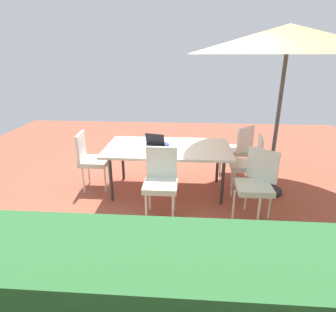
{
  "coord_description": "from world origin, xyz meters",
  "views": [
    {
      "loc": [
        -0.31,
        4.3,
        2.19
      ],
      "look_at": [
        0.0,
        0.0,
        0.62
      ],
      "focal_mm": 30.02,
      "sensor_mm": 36.0,
      "label": 1
    }
  ],
  "objects_px": {
    "patio_umbrella": "(288,40)",
    "chair_southwest": "(238,148)",
    "chair_east": "(91,158)",
    "dining_table": "(168,150)",
    "laptop": "(157,142)",
    "cup": "(167,148)",
    "chair_northwest": "(256,182)",
    "chair_north": "(161,179)",
    "chair_west": "(249,162)"
  },
  "relations": [
    {
      "from": "chair_west",
      "to": "chair_north",
      "type": "xyz_separation_m",
      "value": [
        1.35,
        0.77,
        0.0
      ]
    },
    {
      "from": "dining_table",
      "to": "chair_east",
      "type": "distance_m",
      "value": 1.3
    },
    {
      "from": "chair_north",
      "to": "chair_east",
      "type": "bearing_deg",
      "value": 147.99
    },
    {
      "from": "chair_northwest",
      "to": "chair_southwest",
      "type": "relative_size",
      "value": 1.0
    },
    {
      "from": "cup",
      "to": "dining_table",
      "type": "bearing_deg",
      "value": -90.16
    },
    {
      "from": "chair_northwest",
      "to": "chair_southwest",
      "type": "bearing_deg",
      "value": 128.25
    },
    {
      "from": "chair_northwest",
      "to": "patio_umbrella",
      "type": "bearing_deg",
      "value": 99.89
    },
    {
      "from": "dining_table",
      "to": "chair_southwest",
      "type": "xyz_separation_m",
      "value": [
        -1.25,
        -0.71,
        -0.17
      ]
    },
    {
      "from": "dining_table",
      "to": "patio_umbrella",
      "type": "relative_size",
      "value": 0.71
    },
    {
      "from": "dining_table",
      "to": "chair_southwest",
      "type": "height_order",
      "value": "chair_southwest"
    },
    {
      "from": "dining_table",
      "to": "chair_northwest",
      "type": "relative_size",
      "value": 2.05
    },
    {
      "from": "patio_umbrella",
      "to": "laptop",
      "type": "height_order",
      "value": "patio_umbrella"
    },
    {
      "from": "chair_east",
      "to": "dining_table",
      "type": "bearing_deg",
      "value": -95.55
    },
    {
      "from": "dining_table",
      "to": "cup",
      "type": "bearing_deg",
      "value": 89.84
    },
    {
      "from": "chair_northwest",
      "to": "chair_north",
      "type": "bearing_deg",
      "value": -141.56
    },
    {
      "from": "chair_north",
      "to": "cup",
      "type": "height_order",
      "value": "chair_north"
    },
    {
      "from": "chair_west",
      "to": "cup",
      "type": "xyz_separation_m",
      "value": [
        1.31,
        0.22,
        0.28
      ]
    },
    {
      "from": "chair_southwest",
      "to": "patio_umbrella",
      "type": "bearing_deg",
      "value": 80.6
    },
    {
      "from": "chair_southwest",
      "to": "chair_north",
      "type": "height_order",
      "value": "same"
    },
    {
      "from": "patio_umbrella",
      "to": "chair_southwest",
      "type": "bearing_deg",
      "value": -56.35
    },
    {
      "from": "chair_southwest",
      "to": "chair_north",
      "type": "bearing_deg",
      "value": 5.81
    },
    {
      "from": "chair_southwest",
      "to": "cup",
      "type": "relative_size",
      "value": 8.21
    },
    {
      "from": "patio_umbrella",
      "to": "chair_east",
      "type": "xyz_separation_m",
      "value": [
        2.97,
        0.05,
        -1.82
      ]
    },
    {
      "from": "patio_umbrella",
      "to": "cup",
      "type": "relative_size",
      "value": 23.72
    },
    {
      "from": "dining_table",
      "to": "chair_north",
      "type": "bearing_deg",
      "value": 86.69
    },
    {
      "from": "laptop",
      "to": "cup",
      "type": "bearing_deg",
      "value": 137.04
    },
    {
      "from": "chair_east",
      "to": "chair_north",
      "type": "xyz_separation_m",
      "value": [
        -1.25,
        0.77,
        0.0
      ]
    },
    {
      "from": "chair_north",
      "to": "cup",
      "type": "bearing_deg",
      "value": 85.2
    },
    {
      "from": "patio_umbrella",
      "to": "laptop",
      "type": "distance_m",
      "value": 2.44
    },
    {
      "from": "dining_table",
      "to": "cup",
      "type": "distance_m",
      "value": 0.24
    },
    {
      "from": "dining_table",
      "to": "chair_east",
      "type": "relative_size",
      "value": 2.05
    },
    {
      "from": "chair_east",
      "to": "cup",
      "type": "height_order",
      "value": "chair_east"
    },
    {
      "from": "chair_east",
      "to": "patio_umbrella",
      "type": "bearing_deg",
      "value": -94.51
    },
    {
      "from": "patio_umbrella",
      "to": "chair_north",
      "type": "height_order",
      "value": "patio_umbrella"
    },
    {
      "from": "dining_table",
      "to": "laptop",
      "type": "relative_size",
      "value": 5.43
    },
    {
      "from": "dining_table",
      "to": "chair_northwest",
      "type": "height_order",
      "value": "chair_northwest"
    },
    {
      "from": "patio_umbrella",
      "to": "chair_east",
      "type": "bearing_deg",
      "value": 0.94
    },
    {
      "from": "chair_southwest",
      "to": "chair_northwest",
      "type": "bearing_deg",
      "value": 47.48
    },
    {
      "from": "laptop",
      "to": "cup",
      "type": "xyz_separation_m",
      "value": [
        -0.19,
        0.3,
        0.01
      ]
    },
    {
      "from": "chair_west",
      "to": "cup",
      "type": "relative_size",
      "value": 8.21
    },
    {
      "from": "dining_table",
      "to": "chair_southwest",
      "type": "bearing_deg",
      "value": -150.37
    },
    {
      "from": "chair_southwest",
      "to": "laptop",
      "type": "xyz_separation_m",
      "value": [
        1.44,
        0.62,
        0.27
      ]
    },
    {
      "from": "chair_east",
      "to": "laptop",
      "type": "height_order",
      "value": "laptop"
    },
    {
      "from": "cup",
      "to": "chair_northwest",
      "type": "bearing_deg",
      "value": 156.92
    },
    {
      "from": "chair_northwest",
      "to": "chair_north",
      "type": "xyz_separation_m",
      "value": [
        1.3,
        0.02,
        0.0
      ]
    },
    {
      "from": "patio_umbrella",
      "to": "chair_northwest",
      "type": "relative_size",
      "value": 2.89
    },
    {
      "from": "laptop",
      "to": "cup",
      "type": "height_order",
      "value": "laptop"
    },
    {
      "from": "chair_west",
      "to": "dining_table",
      "type": "bearing_deg",
      "value": -81.9
    },
    {
      "from": "patio_umbrella",
      "to": "laptop",
      "type": "bearing_deg",
      "value": -1.09
    },
    {
      "from": "chair_west",
      "to": "chair_northwest",
      "type": "bearing_deg",
      "value": 4.34
    }
  ]
}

